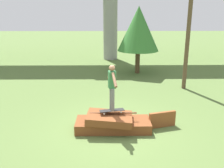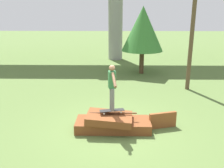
% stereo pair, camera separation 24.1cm
% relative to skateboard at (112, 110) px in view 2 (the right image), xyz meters
% --- Properties ---
extents(ground_plane, '(80.00, 80.00, 0.00)m').
position_rel_skateboard_xyz_m(ground_plane, '(0.03, 0.02, -0.68)').
color(ground_plane, '#567038').
extents(scrap_pile, '(2.45, 1.12, 0.61)m').
position_rel_skateboard_xyz_m(scrap_pile, '(-0.00, -0.01, -0.43)').
color(scrap_pile, brown).
rests_on(scrap_pile, ground_plane).
extents(scrap_plank_loose, '(0.95, 0.36, 0.54)m').
position_rel_skateboard_xyz_m(scrap_plank_loose, '(1.70, 0.18, -0.42)').
color(scrap_plank_loose, brown).
rests_on(scrap_plank_loose, ground_plane).
extents(skateboard, '(0.83, 0.39, 0.09)m').
position_rel_skateboard_xyz_m(skateboard, '(0.00, 0.00, 0.00)').
color(skateboard, black).
rests_on(skateboard, scrap_pile).
extents(skater, '(0.32, 1.11, 1.49)m').
position_rel_skateboard_xyz_m(skater, '(0.00, 0.00, 0.87)').
color(skater, slate).
rests_on(skater, skateboard).
extents(utility_pole, '(1.30, 0.20, 8.10)m').
position_rel_skateboard_xyz_m(utility_pole, '(3.69, 4.51, 3.49)').
color(utility_pole, brown).
rests_on(utility_pole, ground_plane).
extents(tree_behind_left, '(2.51, 2.51, 4.05)m').
position_rel_skateboard_xyz_m(tree_behind_left, '(1.69, 7.73, 2.04)').
color(tree_behind_left, '#4C3823').
rests_on(tree_behind_left, ground_plane).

